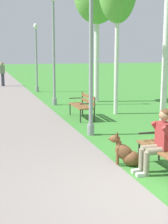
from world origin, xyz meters
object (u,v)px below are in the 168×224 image
object	(u,v)px
person_seated_on_near_bench	(159,139)
lamp_post_mid	(54,49)
pedestrian_distant	(3,74)
lamp_post_near	(91,47)
park_bench_mid	(83,104)
lamp_post_far	(36,57)
dog_brown	(126,153)

from	to	relation	value
person_seated_on_near_bench	lamp_post_mid	world-z (taller)	lamp_post_mid
pedestrian_distant	lamp_post_mid	bearing A→B (deg)	-78.65
lamp_post_mid	pedestrian_distant	size ratio (longest dim) A/B	2.86
lamp_post_near	park_bench_mid	bearing A→B (deg)	78.35
person_seated_on_near_bench	pedestrian_distant	world-z (taller)	pedestrian_distant
person_seated_on_near_bench	lamp_post_far	size ratio (longest dim) A/B	0.32
lamp_post_mid	lamp_post_far	size ratio (longest dim) A/B	1.21
lamp_post_near	pedestrian_distant	xyz separation A→B (m)	(-1.61, 14.13, -1.59)
lamp_post_mid	lamp_post_far	bearing A→B (deg)	89.73
lamp_post_far	pedestrian_distant	world-z (taller)	lamp_post_far
park_bench_mid	pedestrian_distant	bearing A→B (deg)	100.01
dog_brown	lamp_post_mid	world-z (taller)	lamp_post_mid
park_bench_mid	lamp_post_mid	bearing A→B (deg)	96.35
pedestrian_distant	lamp_post_far	bearing A→B (deg)	-63.79
dog_brown	lamp_post_near	world-z (taller)	lamp_post_near
park_bench_mid	lamp_post_far	bearing A→B (deg)	92.30
park_bench_mid	person_seated_on_near_bench	bearing A→B (deg)	-91.40
dog_brown	person_seated_on_near_bench	bearing A→B (deg)	-50.77
lamp_post_far	dog_brown	bearing A→B (deg)	-91.04
lamp_post_far	pedestrian_distant	distance (m)	4.15
park_bench_mid	pedestrian_distant	distance (m)	12.00
lamp_post_far	person_seated_on_near_bench	bearing A→B (deg)	-89.18
park_bench_mid	person_seated_on_near_bench	xyz separation A→B (m)	(-0.13, -5.48, 0.17)
park_bench_mid	lamp_post_far	xyz separation A→B (m)	(-0.33, 8.25, 1.51)
lamp_post_mid	park_bench_mid	bearing A→B (deg)	-83.65
park_bench_mid	person_seated_on_near_bench	distance (m)	5.49
lamp_post_near	lamp_post_mid	size ratio (longest dim) A/B	1.00
person_seated_on_near_bench	pedestrian_distant	size ratio (longest dim) A/B	0.76
pedestrian_distant	lamp_post_near	bearing A→B (deg)	-83.51
park_bench_mid	dog_brown	xyz separation A→B (m)	(-0.57, -4.95, -0.25)
person_seated_on_near_bench	pedestrian_distant	distance (m)	17.41
lamp_post_near	lamp_post_mid	bearing A→B (deg)	88.73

